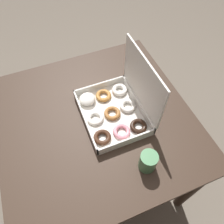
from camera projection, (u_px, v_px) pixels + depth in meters
name	position (u px, v px, depth m)	size (l,w,h in m)	color
ground_plane	(101.00, 171.00, 1.69)	(8.00, 8.00, 0.00)	#6B6054
dining_table	(96.00, 130.00, 1.17)	(0.94, 0.94, 0.75)	#38281E
donut_box	(117.00, 105.00, 1.05)	(0.36, 0.29, 0.31)	silver
coffee_mug	(148.00, 161.00, 0.90)	(0.07, 0.07, 0.10)	#4C8456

